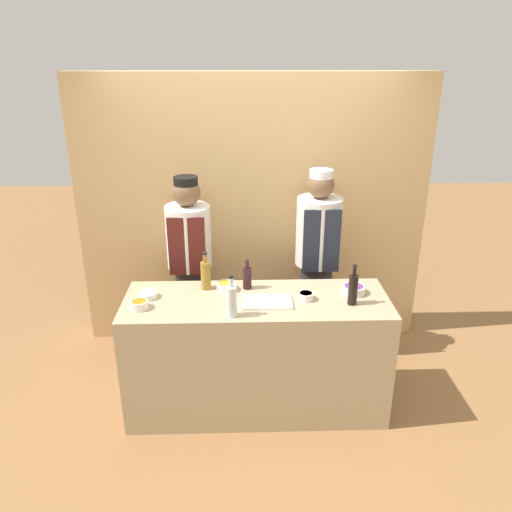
{
  "coord_description": "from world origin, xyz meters",
  "views": [
    {
      "loc": [
        -0.1,
        -3.17,
        2.53
      ],
      "look_at": [
        0.0,
        0.13,
        1.19
      ],
      "focal_mm": 35.0,
      "sensor_mm": 36.0,
      "label": 1
    }
  ],
  "objects_px": {
    "sauce_bowl_yellow": "(226,286)",
    "sauce_bowl_white": "(148,295)",
    "cutting_board": "(267,302)",
    "chef_right": "(317,259)",
    "bottle_wine": "(247,277)",
    "sauce_bowl_red": "(306,296)",
    "bottle_soy": "(353,289)",
    "chef_left": "(190,263)",
    "sauce_bowl_purple": "(354,289)",
    "sauce_bowl_orange": "(139,304)",
    "bottle_vinegar": "(206,274)",
    "bottle_clear": "(231,300)"
  },
  "relations": [
    {
      "from": "sauce_bowl_yellow",
      "to": "sauce_bowl_white",
      "type": "height_order",
      "value": "sauce_bowl_yellow"
    },
    {
      "from": "cutting_board",
      "to": "chef_right",
      "type": "distance_m",
      "value": 0.93
    },
    {
      "from": "bottle_wine",
      "to": "sauce_bowl_red",
      "type": "bearing_deg",
      "value": -25.77
    },
    {
      "from": "bottle_soy",
      "to": "chef_left",
      "type": "distance_m",
      "value": 1.47
    },
    {
      "from": "bottle_wine",
      "to": "bottle_soy",
      "type": "bearing_deg",
      "value": -20.58
    },
    {
      "from": "bottle_wine",
      "to": "cutting_board",
      "type": "bearing_deg",
      "value": -61.55
    },
    {
      "from": "sauce_bowl_white",
      "to": "cutting_board",
      "type": "height_order",
      "value": "sauce_bowl_white"
    },
    {
      "from": "sauce_bowl_purple",
      "to": "sauce_bowl_orange",
      "type": "xyz_separation_m",
      "value": [
        -1.52,
        -0.19,
        0.0
      ]
    },
    {
      "from": "cutting_board",
      "to": "sauce_bowl_red",
      "type": "bearing_deg",
      "value": 10.29
    },
    {
      "from": "bottle_wine",
      "to": "chef_left",
      "type": "xyz_separation_m",
      "value": [
        -0.48,
        0.55,
        -0.11
      ]
    },
    {
      "from": "sauce_bowl_red",
      "to": "bottle_vinegar",
      "type": "distance_m",
      "value": 0.75
    },
    {
      "from": "sauce_bowl_red",
      "to": "bottle_soy",
      "type": "xyz_separation_m",
      "value": [
        0.32,
        -0.07,
        0.09
      ]
    },
    {
      "from": "sauce_bowl_white",
      "to": "chef_right",
      "type": "distance_m",
      "value": 1.48
    },
    {
      "from": "sauce_bowl_orange",
      "to": "chef_left",
      "type": "xyz_separation_m",
      "value": [
        0.27,
        0.84,
        -0.06
      ]
    },
    {
      "from": "sauce_bowl_orange",
      "to": "bottle_soy",
      "type": "bearing_deg",
      "value": 0.84
    },
    {
      "from": "sauce_bowl_white",
      "to": "cutting_board",
      "type": "xyz_separation_m",
      "value": [
        0.85,
        -0.12,
        -0.01
      ]
    },
    {
      "from": "sauce_bowl_red",
      "to": "cutting_board",
      "type": "xyz_separation_m",
      "value": [
        -0.28,
        -0.05,
        -0.02
      ]
    },
    {
      "from": "bottle_wine",
      "to": "sauce_bowl_white",
      "type": "bearing_deg",
      "value": -169.77
    },
    {
      "from": "sauce_bowl_white",
      "to": "bottle_clear",
      "type": "bearing_deg",
      "value": -25.77
    },
    {
      "from": "sauce_bowl_white",
      "to": "sauce_bowl_orange",
      "type": "relative_size",
      "value": 1.09
    },
    {
      "from": "sauce_bowl_orange",
      "to": "chef_right",
      "type": "relative_size",
      "value": 0.08
    },
    {
      "from": "sauce_bowl_orange",
      "to": "chef_right",
      "type": "height_order",
      "value": "chef_right"
    },
    {
      "from": "sauce_bowl_red",
      "to": "bottle_vinegar",
      "type": "relative_size",
      "value": 0.38
    },
    {
      "from": "sauce_bowl_white",
      "to": "sauce_bowl_red",
      "type": "xyz_separation_m",
      "value": [
        1.13,
        -0.07,
        0.01
      ]
    },
    {
      "from": "chef_right",
      "to": "sauce_bowl_orange",
      "type": "bearing_deg",
      "value": -147.94
    },
    {
      "from": "bottle_vinegar",
      "to": "chef_left",
      "type": "height_order",
      "value": "chef_left"
    },
    {
      "from": "chef_right",
      "to": "bottle_soy",
      "type": "bearing_deg",
      "value": -81.49
    },
    {
      "from": "bottle_wine",
      "to": "bottle_vinegar",
      "type": "distance_m",
      "value": 0.31
    },
    {
      "from": "sauce_bowl_white",
      "to": "chef_left",
      "type": "distance_m",
      "value": 0.72
    },
    {
      "from": "sauce_bowl_purple",
      "to": "bottle_wine",
      "type": "relative_size",
      "value": 0.74
    },
    {
      "from": "sauce_bowl_orange",
      "to": "bottle_wine",
      "type": "bearing_deg",
      "value": 21.59
    },
    {
      "from": "cutting_board",
      "to": "bottle_soy",
      "type": "relative_size",
      "value": 1.15
    },
    {
      "from": "sauce_bowl_red",
      "to": "cutting_board",
      "type": "bearing_deg",
      "value": -169.71
    },
    {
      "from": "cutting_board",
      "to": "bottle_clear",
      "type": "xyz_separation_m",
      "value": [
        -0.24,
        -0.17,
        0.11
      ]
    },
    {
      "from": "sauce_bowl_red",
      "to": "bottle_vinegar",
      "type": "height_order",
      "value": "bottle_vinegar"
    },
    {
      "from": "bottle_vinegar",
      "to": "bottle_clear",
      "type": "distance_m",
      "value": 0.47
    },
    {
      "from": "sauce_bowl_red",
      "to": "chef_left",
      "type": "xyz_separation_m",
      "value": [
        -0.89,
        0.75,
        -0.06
      ]
    },
    {
      "from": "cutting_board",
      "to": "bottle_soy",
      "type": "bearing_deg",
      "value": -2.3
    },
    {
      "from": "sauce_bowl_purple",
      "to": "chef_right",
      "type": "bearing_deg",
      "value": 104.65
    },
    {
      "from": "bottle_soy",
      "to": "chef_right",
      "type": "relative_size",
      "value": 0.18
    },
    {
      "from": "sauce_bowl_purple",
      "to": "cutting_board",
      "type": "bearing_deg",
      "value": -167.06
    },
    {
      "from": "cutting_board",
      "to": "bottle_vinegar",
      "type": "xyz_separation_m",
      "value": [
        -0.44,
        0.26,
        0.1
      ]
    },
    {
      "from": "sauce_bowl_purple",
      "to": "bottle_wine",
      "type": "bearing_deg",
      "value": 172.48
    },
    {
      "from": "bottle_clear",
      "to": "chef_right",
      "type": "distance_m",
      "value": 1.21
    },
    {
      "from": "cutting_board",
      "to": "bottle_clear",
      "type": "height_order",
      "value": "bottle_clear"
    },
    {
      "from": "bottle_soy",
      "to": "chef_left",
      "type": "xyz_separation_m",
      "value": [
        -1.2,
        0.82,
        -0.14
      ]
    },
    {
      "from": "sauce_bowl_white",
      "to": "sauce_bowl_red",
      "type": "relative_size",
      "value": 1.25
    },
    {
      "from": "cutting_board",
      "to": "chef_right",
      "type": "relative_size",
      "value": 0.21
    },
    {
      "from": "sauce_bowl_red",
      "to": "bottle_wine",
      "type": "distance_m",
      "value": 0.46
    },
    {
      "from": "sauce_bowl_yellow",
      "to": "chef_left",
      "type": "distance_m",
      "value": 0.66
    }
  ]
}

